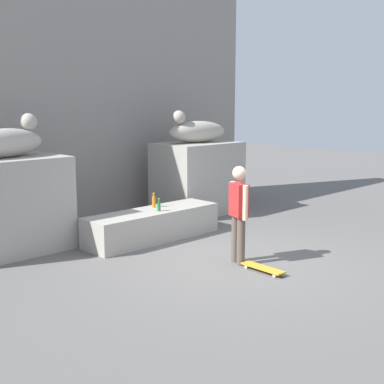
% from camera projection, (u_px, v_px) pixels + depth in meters
% --- Properties ---
extents(ground_plane, '(40.00, 40.00, 0.00)m').
position_uv_depth(ground_plane, '(229.00, 261.00, 9.08)').
color(ground_plane, '#605E5B').
extents(facade_wall, '(10.77, 0.60, 5.61)m').
position_uv_depth(facade_wall, '(70.00, 98.00, 12.09)').
color(facade_wall, gray).
rests_on(facade_wall, ground_plane).
extents(pedestal_left, '(2.01, 1.37, 1.74)m').
position_uv_depth(pedestal_left, '(9.00, 205.00, 9.54)').
color(pedestal_left, '#A39E93').
rests_on(pedestal_left, ground_plane).
extents(pedestal_right, '(2.01, 1.37, 1.74)m').
position_uv_depth(pedestal_right, '(198.00, 178.00, 12.87)').
color(pedestal_right, '#A39E93').
rests_on(pedestal_right, ground_plane).
extents(statue_reclining_left, '(1.69, 0.91, 0.78)m').
position_uv_depth(statue_reclining_left, '(6.00, 142.00, 9.38)').
color(statue_reclining_left, '#ADA699').
rests_on(statue_reclining_left, pedestal_left).
extents(statue_reclining_right, '(1.67, 0.79, 0.78)m').
position_uv_depth(statue_reclining_right, '(196.00, 131.00, 12.65)').
color(statue_reclining_right, '#ADA699').
rests_on(statue_reclining_right, pedestal_right).
extents(ledge_block, '(2.90, 0.81, 0.60)m').
position_uv_depth(ledge_block, '(153.00, 225.00, 10.47)').
color(ledge_block, '#A39E93').
rests_on(ledge_block, ground_plane).
extents(skater, '(0.31, 0.51, 1.67)m').
position_uv_depth(skater, '(239.00, 210.00, 8.84)').
color(skater, brown).
rests_on(skater, ground_plane).
extents(skateboard, '(0.24, 0.81, 0.08)m').
position_uv_depth(skateboard, '(263.00, 268.00, 8.53)').
color(skateboard, gold).
rests_on(skateboard, ground_plane).
extents(bottle_green, '(0.07, 0.07, 0.25)m').
position_uv_depth(bottle_green, '(159.00, 206.00, 10.31)').
color(bottle_green, '#1E722D').
rests_on(bottle_green, ledge_block).
extents(bottle_orange, '(0.07, 0.07, 0.30)m').
position_uv_depth(bottle_orange, '(154.00, 201.00, 10.68)').
color(bottle_orange, orange).
rests_on(bottle_orange, ledge_block).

